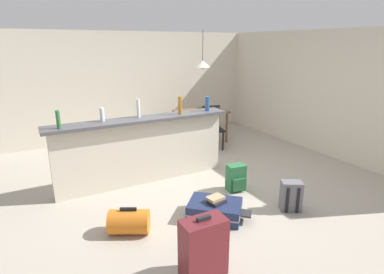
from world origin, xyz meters
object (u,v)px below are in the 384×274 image
object	(u,v)px
backpack_green	(236,178)
bottle_clear	(102,115)
suitcase_flat_navy	(215,210)
backpack_grey	(291,196)
bottle_blue	(207,104)
dining_chair_near_partition	(212,125)
duffel_bag_orange	(129,222)
dining_table	(201,115)
book_stack	(216,200)
bottle_green	(58,120)
pendant_lamp	(203,64)
bottle_white	(138,108)
bottle_amber	(180,105)
suitcase_upright_maroon	(203,247)

from	to	relation	value
backpack_green	bottle_clear	bearing A→B (deg)	148.75
suitcase_flat_navy	backpack_grey	size ratio (longest dim) A/B	2.01
bottle_blue	dining_chair_near_partition	bearing A→B (deg)	53.38
bottle_blue	duffel_bag_orange	bearing A→B (deg)	-145.13
backpack_grey	dining_chair_near_partition	bearing A→B (deg)	80.35
dining_table	book_stack	size ratio (longest dim) A/B	4.35
bottle_green	dining_table	xyz separation A→B (m)	(3.18, 1.56, -0.57)
dining_chair_near_partition	book_stack	distance (m)	2.94
backpack_grey	backpack_green	bearing A→B (deg)	110.10
bottle_green	backpack_green	xyz separation A→B (m)	(2.38, -0.93, -1.02)
bottle_blue	pendant_lamp	size ratio (longest dim) A/B	0.31
book_stack	dining_chair_near_partition	bearing A→B (deg)	59.08
bottle_green	bottle_blue	distance (m)	2.43
bottle_clear	bottle_white	bearing A→B (deg)	-0.60
dining_table	bottle_green	bearing A→B (deg)	-153.87
dining_table	pendant_lamp	size ratio (longest dim) A/B	1.34
bottle_white	bottle_blue	world-z (taller)	bottle_white
backpack_green	duffel_bag_orange	bearing A→B (deg)	-169.72
dining_chair_near_partition	suitcase_flat_navy	world-z (taller)	dining_chair_near_partition
backpack_green	duffel_bag_orange	world-z (taller)	backpack_green
bottle_white	duffel_bag_orange	distance (m)	1.88
bottle_green	backpack_green	world-z (taller)	bottle_green
bottle_green	backpack_green	size ratio (longest dim) A/B	0.60
backpack_green	backpack_grey	distance (m)	0.90
backpack_green	book_stack	xyz separation A→B (m)	(-0.72, -0.54, 0.06)
bottle_clear	suitcase_flat_navy	xyz separation A→B (m)	(1.03, -1.59, -1.09)
bottle_amber	dining_chair_near_partition	size ratio (longest dim) A/B	0.32
bottle_blue	dining_table	world-z (taller)	bottle_blue
pendant_lamp	duffel_bag_orange	size ratio (longest dim) A/B	1.45
dining_table	suitcase_upright_maroon	bearing A→B (deg)	-119.70
backpack_green	book_stack	distance (m)	0.90
bottle_clear	bottle_white	distance (m)	0.57
bottle_green	book_stack	distance (m)	2.42
backpack_green	dining_chair_near_partition	bearing A→B (deg)	68.22
suitcase_flat_navy	backpack_grey	xyz separation A→B (m)	(1.03, -0.32, 0.09)
bottle_green	dining_chair_near_partition	world-z (taller)	bottle_green
pendant_lamp	backpack_green	xyz separation A→B (m)	(-0.79, -2.42, -1.59)
pendant_lamp	suitcase_upright_maroon	xyz separation A→B (m)	(-2.21, -3.83, -1.47)
bottle_clear	book_stack	distance (m)	2.12
dining_chair_near_partition	suitcase_upright_maroon	distance (m)	4.05
dining_chair_near_partition	pendant_lamp	bearing A→B (deg)	89.95
suitcase_upright_maroon	backpack_green	bearing A→B (deg)	44.73
dining_chair_near_partition	pendant_lamp	world-z (taller)	pendant_lamp
dining_table	backpack_grey	world-z (taller)	dining_table
bottle_white	pendant_lamp	world-z (taller)	pendant_lamp
backpack_grey	duffel_bag_orange	bearing A→B (deg)	166.53
bottle_white	dining_chair_near_partition	world-z (taller)	bottle_white
backpack_green	book_stack	world-z (taller)	backpack_green
bottle_green	bottle_amber	world-z (taller)	bottle_amber
bottle_white	suitcase_upright_maroon	xyz separation A→B (m)	(-0.24, -2.46, -0.91)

